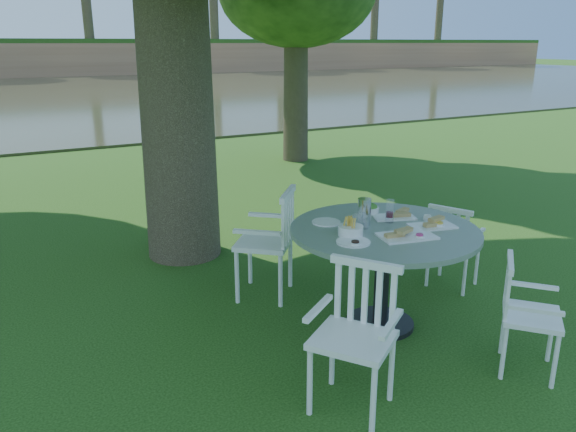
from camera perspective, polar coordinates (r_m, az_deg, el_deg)
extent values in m
plane|color=#133A0C|center=(4.89, 1.15, -10.17)|extent=(140.00, 140.00, 0.00)
cylinder|color=black|center=(4.81, 9.28, -10.67)|extent=(0.56, 0.56, 0.04)
cylinder|color=black|center=(4.63, 9.52, -6.23)|extent=(0.12, 0.12, 0.77)
cylinder|color=slate|center=(4.49, 9.77, -1.47)|extent=(1.49, 1.49, 0.04)
cylinder|color=white|center=(5.72, 18.62, -4.71)|extent=(0.03, 0.03, 0.41)
cylinder|color=white|center=(5.83, 15.28, -3.98)|extent=(0.03, 0.03, 0.41)
cylinder|color=white|center=(5.43, 17.50, -5.77)|extent=(0.03, 0.03, 0.41)
cylinder|color=white|center=(5.55, 14.00, -4.98)|extent=(0.03, 0.03, 0.41)
cube|color=white|center=(5.55, 16.54, -2.73)|extent=(0.52, 0.53, 0.04)
cube|color=white|center=(5.33, 16.01, -1.36)|extent=(0.20, 0.39, 0.42)
cylinder|color=white|center=(5.44, -3.89, -4.40)|extent=(0.04, 0.04, 0.50)
cylinder|color=white|center=(5.05, -5.20, -6.20)|extent=(0.04, 0.04, 0.50)
cylinder|color=white|center=(5.36, 0.23, -4.72)|extent=(0.04, 0.04, 0.50)
cylinder|color=white|center=(4.96, -0.77, -6.59)|extent=(0.04, 0.04, 0.50)
cube|color=white|center=(5.10, -2.44, -2.65)|extent=(0.68, 0.69, 0.04)
cube|color=white|center=(4.98, -0.01, -0.31)|extent=(0.36, 0.42, 0.51)
cylinder|color=white|center=(3.64, 2.22, -16.50)|extent=(0.04, 0.04, 0.46)
cylinder|color=white|center=(3.52, 8.66, -17.99)|extent=(0.04, 0.04, 0.46)
cylinder|color=white|center=(3.93, 4.51, -13.77)|extent=(0.04, 0.04, 0.46)
cylinder|color=white|center=(3.82, 10.45, -15.01)|extent=(0.04, 0.04, 0.46)
cube|color=white|center=(3.59, 6.59, -12.39)|extent=(0.63, 0.64, 0.04)
cube|color=white|center=(3.66, 7.82, -7.98)|extent=(0.30, 0.41, 0.47)
cylinder|color=white|center=(4.28, 25.50, -13.20)|extent=(0.03, 0.03, 0.41)
cylinder|color=white|center=(4.60, 25.13, -10.99)|extent=(0.03, 0.03, 0.41)
cylinder|color=white|center=(4.25, 21.05, -12.85)|extent=(0.03, 0.03, 0.41)
cylinder|color=white|center=(4.57, 21.02, -10.65)|extent=(0.03, 0.03, 0.41)
cube|color=white|center=(4.32, 23.53, -9.31)|extent=(0.56, 0.56, 0.04)
cube|color=white|center=(4.23, 21.39, -6.79)|extent=(0.34, 0.30, 0.42)
cube|color=white|center=(4.31, 11.98, -2.01)|extent=(0.46, 0.33, 0.02)
cube|color=white|center=(4.59, 14.43, -0.99)|extent=(0.39, 0.28, 0.01)
cube|color=white|center=(4.76, 10.72, -0.11)|extent=(0.39, 0.30, 0.01)
cylinder|color=white|center=(4.13, 6.64, -2.63)|extent=(0.25, 0.25, 0.01)
cylinder|color=white|center=(4.56, 3.90, -0.62)|extent=(0.23, 0.23, 0.01)
cylinder|color=white|center=(4.27, 6.38, -1.47)|extent=(0.19, 0.19, 0.07)
cylinder|color=white|center=(4.84, 8.22, 0.60)|extent=(0.17, 0.17, 0.06)
cylinder|color=silver|center=(4.51, 7.74, 0.43)|extent=(0.11, 0.11, 0.22)
cylinder|color=white|center=(4.61, 10.29, 0.50)|extent=(0.07, 0.07, 0.19)
cylinder|color=white|center=(4.46, 7.00, -0.44)|extent=(0.06, 0.06, 0.11)
cylinder|color=white|center=(4.43, 7.78, -0.64)|extent=(0.06, 0.06, 0.10)
cylinder|color=white|center=(4.29, 13.21, -2.11)|extent=(0.06, 0.06, 0.03)
cylinder|color=white|center=(4.59, 15.06, -0.92)|extent=(0.08, 0.08, 0.03)
cylinder|color=white|center=(4.76, 13.97, -0.22)|extent=(0.07, 0.07, 0.03)
cylinder|color=white|center=(4.06, 6.84, -2.86)|extent=(0.07, 0.07, 0.03)
cube|color=#32341E|center=(26.94, -24.59, 10.91)|extent=(100.00, 28.00, 0.12)
cube|color=#9F6A4A|center=(42.33, -26.75, 13.90)|extent=(100.00, 3.00, 2.20)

